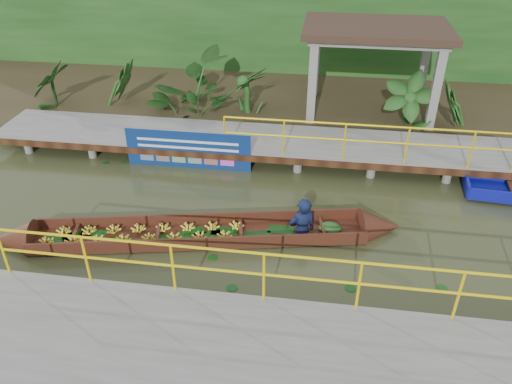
# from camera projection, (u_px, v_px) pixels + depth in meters

# --- Properties ---
(ground) EXTENTS (80.00, 80.00, 0.00)m
(ground) POSITION_uv_depth(u_px,v_px,m) (247.00, 224.00, 11.76)
(ground) COLOR #30351A
(ground) RESTS_ON ground
(land_strip) EXTENTS (30.00, 8.00, 0.45)m
(land_strip) POSITION_uv_depth(u_px,v_px,m) (280.00, 99.00, 17.94)
(land_strip) COLOR #342C1A
(land_strip) RESTS_ON ground
(far_dock) EXTENTS (16.00, 2.06, 1.66)m
(far_dock) POSITION_uv_depth(u_px,v_px,m) (266.00, 142.00, 14.38)
(far_dock) COLOR slate
(far_dock) RESTS_ON ground
(near_dock) EXTENTS (18.00, 2.40, 1.73)m
(near_dock) POSITION_uv_depth(u_px,v_px,m) (266.00, 366.00, 7.96)
(near_dock) COLOR slate
(near_dock) RESTS_ON ground
(pavilion) EXTENTS (4.40, 3.00, 3.00)m
(pavilion) POSITION_uv_depth(u_px,v_px,m) (376.00, 38.00, 15.19)
(pavilion) COLOR slate
(pavilion) RESTS_ON ground
(foliage_backdrop) EXTENTS (30.00, 0.80, 4.00)m
(foliage_backdrop) POSITION_uv_depth(u_px,v_px,m) (288.00, 31.00, 19.09)
(foliage_backdrop) COLOR #164115
(foliage_backdrop) RESTS_ON ground
(vendor_boat) EXTENTS (9.18, 2.71, 2.14)m
(vendor_boat) POSITION_uv_depth(u_px,v_px,m) (215.00, 228.00, 11.19)
(vendor_boat) COLOR #391F0F
(vendor_boat) RESTS_ON ground
(blue_banner) EXTENTS (3.52, 0.04, 1.10)m
(blue_banner) POSITION_uv_depth(u_px,v_px,m) (188.00, 150.00, 13.80)
(blue_banner) COLOR navy
(blue_banner) RESTS_ON ground
(tropical_plants) EXTENTS (14.34, 1.34, 1.67)m
(tropical_plants) POSITION_uv_depth(u_px,v_px,m) (238.00, 90.00, 15.66)
(tropical_plants) COLOR #164115
(tropical_plants) RESTS_ON ground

